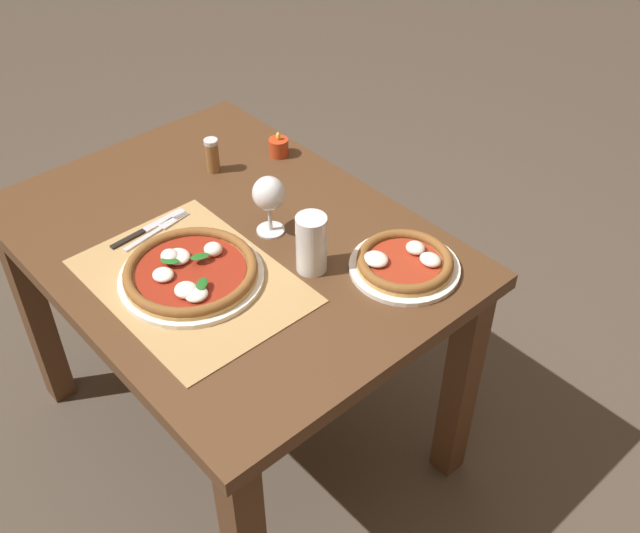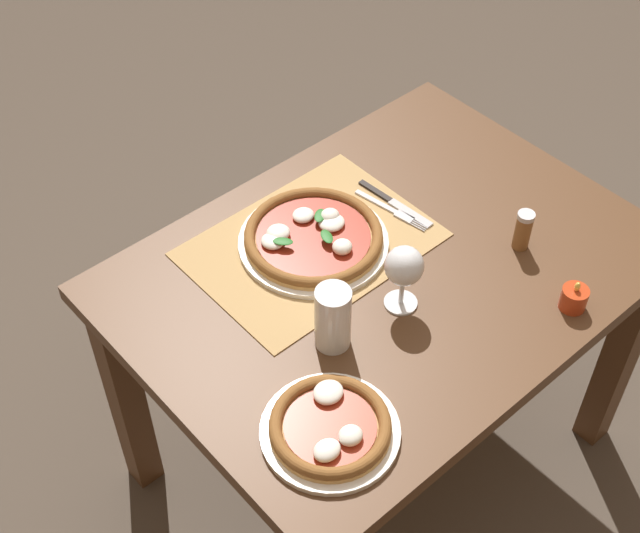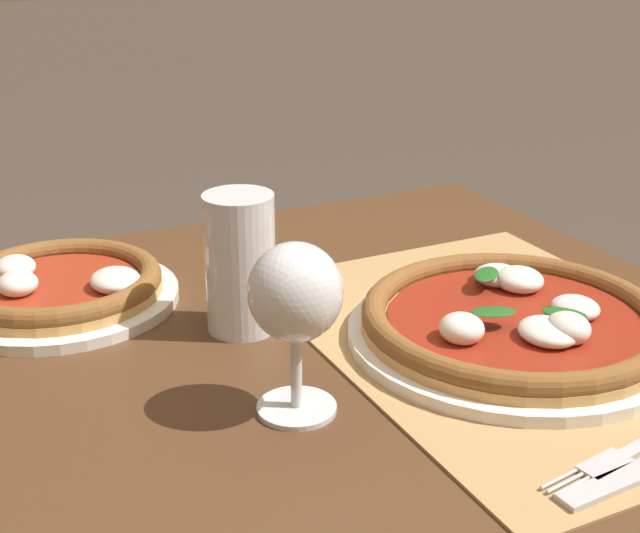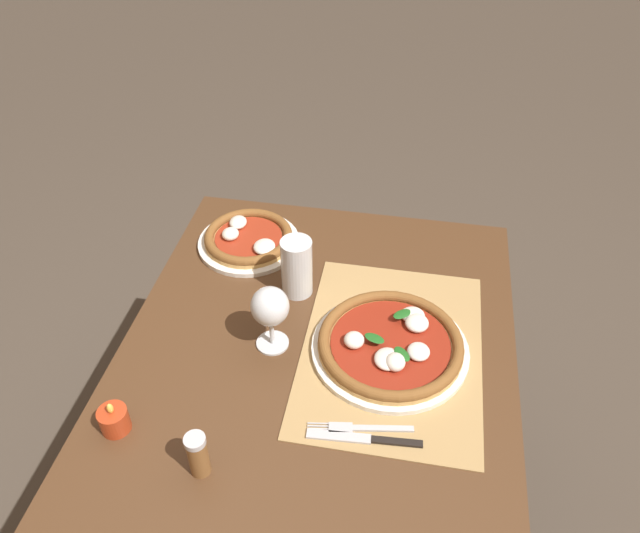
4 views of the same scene
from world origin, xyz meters
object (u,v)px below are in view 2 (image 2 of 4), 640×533
(knife, at_px, (395,203))
(pizza_near, at_px, (313,237))
(pepper_shaker, at_px, (523,230))
(pint_glass, at_px, (333,319))
(votive_candle, at_px, (574,299))
(pizza_far, at_px, (330,427))
(wine_glass, at_px, (404,268))
(fork, at_px, (391,210))

(knife, bearing_deg, pizza_near, -6.91)
(pepper_shaker, bearing_deg, pint_glass, -8.44)
(votive_candle, distance_m, pepper_shaker, 0.20)
(votive_candle, bearing_deg, pizza_far, -9.84)
(wine_glass, bearing_deg, pint_glass, -5.96)
(votive_candle, bearing_deg, knife, -83.20)
(pint_glass, relative_size, votive_candle, 2.01)
(pint_glass, xyz_separation_m, knife, (-0.38, -0.20, -0.06))
(fork, xyz_separation_m, pepper_shaker, (-0.13, 0.27, 0.04))
(pizza_far, distance_m, votive_candle, 0.59)
(pizza_far, xyz_separation_m, pepper_shaker, (-0.64, -0.08, 0.03))
(pint_glass, bearing_deg, pizza_near, -123.19)
(pepper_shaker, bearing_deg, pizza_far, 7.57)
(pizza_near, relative_size, knife, 1.54)
(wine_glass, height_order, knife, wine_glass)
(wine_glass, distance_m, votive_candle, 0.36)
(wine_glass, height_order, votive_candle, wine_glass)
(wine_glass, bearing_deg, pizza_near, -84.98)
(fork, relative_size, votive_candle, 2.78)
(pint_glass, height_order, votive_candle, pint_glass)
(pizza_near, distance_m, votive_candle, 0.56)
(pint_glass, distance_m, votive_candle, 0.51)
(pint_glass, relative_size, knife, 0.67)
(fork, bearing_deg, pint_glass, 28.55)
(wine_glass, relative_size, pepper_shaker, 1.60)
(fork, distance_m, knife, 0.02)
(knife, bearing_deg, wine_glass, 47.52)
(pepper_shaker, bearing_deg, fork, -63.38)
(pint_glass, xyz_separation_m, pepper_shaker, (-0.49, 0.07, -0.02))
(wine_glass, height_order, pepper_shaker, wine_glass)
(knife, bearing_deg, votive_candle, 96.80)
(pizza_near, relative_size, pizza_far, 1.28)
(pepper_shaker, bearing_deg, votive_candle, 72.98)
(pizza_far, height_order, votive_candle, votive_candle)
(wine_glass, relative_size, fork, 0.77)
(fork, relative_size, pepper_shaker, 2.06)
(pizza_far, xyz_separation_m, wine_glass, (-0.32, -0.14, 0.09))
(pizza_near, distance_m, pizza_far, 0.49)
(wine_glass, bearing_deg, knife, -132.48)
(pizza_far, bearing_deg, votive_candle, 170.16)
(pizza_near, height_order, votive_candle, votive_candle)
(pint_glass, height_order, pepper_shaker, pint_glass)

